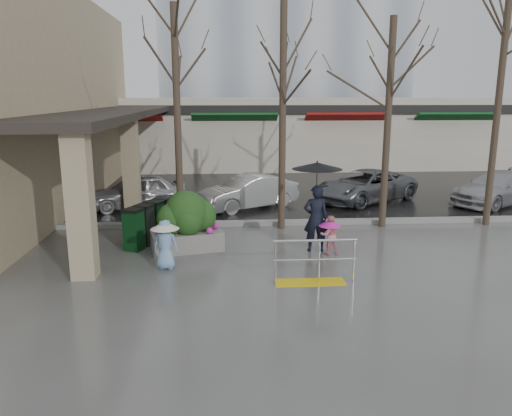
{
  "coord_description": "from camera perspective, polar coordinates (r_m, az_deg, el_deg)",
  "views": [
    {
      "loc": [
        -0.64,
        -11.81,
        4.19
      ],
      "look_at": [
        0.2,
        0.85,
        1.3
      ],
      "focal_mm": 35.0,
      "sensor_mm": 36.0,
      "label": 1
    }
  ],
  "objects": [
    {
      "name": "tree_east",
      "position": [
        17.71,
        26.42,
        15.4
      ],
      "size": [
        3.2,
        3.2,
        7.2
      ],
      "color": "#382B21",
      "rests_on": "ground"
    },
    {
      "name": "ground",
      "position": [
        12.55,
        -0.66,
        -6.68
      ],
      "size": [
        120.0,
        120.0,
        0.0
      ],
      "primitive_type": "plane",
      "color": "#51514F",
      "rests_on": "ground"
    },
    {
      "name": "pillar_back",
      "position": [
        18.27,
        -14.09,
        4.77
      ],
      "size": [
        0.55,
        0.55,
        3.5
      ],
      "primitive_type": "cube",
      "color": "tan",
      "rests_on": "ground"
    },
    {
      "name": "car_a",
      "position": [
        19.33,
        -13.58,
        1.85
      ],
      "size": [
        3.99,
        2.76,
        1.26
      ],
      "primitive_type": "imported",
      "rotation": [
        0.0,
        0.0,
        -1.19
      ],
      "color": "#B4B3B8",
      "rests_on": "ground"
    },
    {
      "name": "storefront_row",
      "position": [
        29.98,
        1.28,
        8.66
      ],
      "size": [
        34.0,
        6.74,
        4.0
      ],
      "color": "beige",
      "rests_on": "ground"
    },
    {
      "name": "tree_west",
      "position": [
        15.5,
        -9.19,
        15.97
      ],
      "size": [
        3.2,
        3.2,
        6.8
      ],
      "color": "#382B21",
      "rests_on": "ground"
    },
    {
      "name": "planter",
      "position": [
        13.76,
        -7.92,
        -1.58
      ],
      "size": [
        2.08,
        1.38,
        1.67
      ],
      "rotation": [
        0.0,
        0.0,
        0.24
      ],
      "color": "slate",
      "rests_on": "ground"
    },
    {
      "name": "tree_midwest",
      "position": [
        15.56,
        3.13,
        16.65
      ],
      "size": [
        3.2,
        3.2,
        7.0
      ],
      "color": "#382B21",
      "rests_on": "ground"
    },
    {
      "name": "tree_mideast",
      "position": [
        16.26,
        15.14,
        14.76
      ],
      "size": [
        3.2,
        3.2,
        6.5
      ],
      "color": "#382B21",
      "rests_on": "ground"
    },
    {
      "name": "car_d",
      "position": [
        21.63,
        25.89,
        2.06
      ],
      "size": [
        4.65,
        3.68,
        1.26
      ],
      "primitive_type": "imported",
      "rotation": [
        0.0,
        0.0,
        -1.06
      ],
      "color": "#B0B1B5",
      "rests_on": "ground"
    },
    {
      "name": "near_building",
      "position": [
        21.51,
        -27.21,
        10.94
      ],
      "size": [
        6.0,
        18.0,
        8.0
      ],
      "primitive_type": "cube",
      "color": "tan",
      "rests_on": "ground"
    },
    {
      "name": "car_c",
      "position": [
        20.4,
        12.33,
        2.48
      ],
      "size": [
        4.94,
        4.21,
        1.26
      ],
      "primitive_type": "imported",
      "rotation": [
        0.0,
        0.0,
        -1.0
      ],
      "color": "slate",
      "rests_on": "ground"
    },
    {
      "name": "child_pink",
      "position": [
        13.47,
        8.39,
        -2.73
      ],
      "size": [
        0.6,
        0.6,
        1.06
      ],
      "rotation": [
        0.0,
        0.0,
        3.27
      ],
      "color": "pink",
      "rests_on": "ground"
    },
    {
      "name": "child_blue",
      "position": [
        12.37,
        -10.32,
        -3.62
      ],
      "size": [
        0.7,
        0.7,
        1.24
      ],
      "rotation": [
        0.0,
        0.0,
        2.98
      ],
      "color": "#7BA8DB",
      "rests_on": "ground"
    },
    {
      "name": "curb",
      "position": [
        16.35,
        -1.44,
        -1.75
      ],
      "size": [
        120.0,
        0.3,
        0.15
      ],
      "primitive_type": "cube",
      "color": "gray",
      "rests_on": "ground"
    },
    {
      "name": "handrail",
      "position": [
        11.46,
        6.53,
        -6.71
      ],
      "size": [
        1.9,
        0.5,
        1.03
      ],
      "color": "yellow",
      "rests_on": "ground"
    },
    {
      "name": "canopy_slab",
      "position": [
        20.25,
        -15.94,
        10.74
      ],
      "size": [
        2.8,
        18.0,
        0.25
      ],
      "primitive_type": "cube",
      "color": "#2D2823",
      "rests_on": "pillar_front"
    },
    {
      "name": "news_boxes",
      "position": [
        14.73,
        -12.07,
        -1.64
      ],
      "size": [
        1.27,
        2.1,
        1.17
      ],
      "rotation": [
        0.0,
        0.0,
        -0.41
      ],
      "color": "#0D3B18",
      "rests_on": "ground"
    },
    {
      "name": "pillar_front",
      "position": [
        12.02,
        -19.44,
        0.38
      ],
      "size": [
        0.55,
        0.55,
        3.5
      ],
      "primitive_type": "cube",
      "color": "tan",
      "rests_on": "ground"
    },
    {
      "name": "woman",
      "position": [
        13.48,
        6.9,
        1.06
      ],
      "size": [
        1.35,
        1.35,
        2.49
      ],
      "rotation": [
        0.0,
        0.0,
        3.12
      ],
      "color": "black",
      "rests_on": "ground"
    },
    {
      "name": "car_b",
      "position": [
        18.69,
        -0.88,
        1.84
      ],
      "size": [
        3.98,
        3.06,
        1.26
      ],
      "primitive_type": "imported",
      "rotation": [
        0.0,
        0.0,
        -1.05
      ],
      "color": "silver",
      "rests_on": "ground"
    },
    {
      "name": "street_asphalt",
      "position": [
        34.08,
        -2.72,
        5.75
      ],
      "size": [
        120.0,
        36.0,
        0.01
      ],
      "primitive_type": "cube",
      "color": "black",
      "rests_on": "ground"
    }
  ]
}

